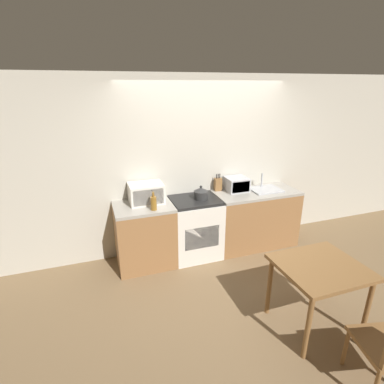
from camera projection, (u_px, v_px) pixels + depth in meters
The scene contains 12 objects.
ground_plane at pixel (232, 280), 3.98m from camera, with size 16.00×16.00×0.00m, color brown.
wall_back at pixel (203, 165), 4.53m from camera, with size 10.00×0.06×2.60m.
counter_left_run at pixel (145, 235), 4.20m from camera, with size 0.79×0.62×0.90m.
counter_right_run at pixel (254, 218), 4.74m from camera, with size 1.30×0.62×0.90m.
stove_range at pixel (195, 227), 4.43m from camera, with size 0.70×0.62×0.90m.
kettle at pixel (201, 193), 4.27m from camera, with size 0.20×0.20×0.20m.
microwave at pixel (146, 193), 4.12m from camera, with size 0.46×0.36×0.27m.
bottle at pixel (154, 203), 3.88m from camera, with size 0.08×0.08×0.25m.
knife_block at pixel (218, 184), 4.59m from camera, with size 0.11×0.07×0.27m.
toaster_oven at pixel (236, 184), 4.59m from camera, with size 0.32×0.31×0.21m.
sink_basin at pixel (265, 189), 4.64m from camera, with size 0.46×0.36×0.24m.
dining_table at pixel (320, 274), 3.02m from camera, with size 0.83×0.75×0.74m.
Camera 1 is at (-1.60, -2.98, 2.45)m, focal length 28.00 mm.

